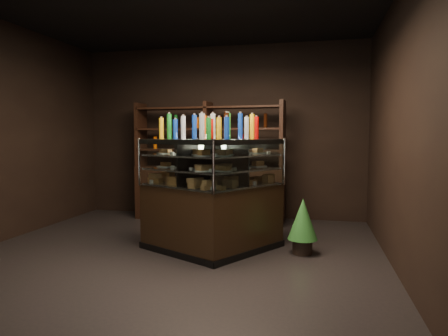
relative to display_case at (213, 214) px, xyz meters
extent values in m
plane|color=black|center=(-0.42, -0.31, -0.47)|extent=(5.00, 5.00, 0.00)
cube|color=black|center=(-0.42, 2.19, 1.03)|extent=(5.00, 0.02, 3.00)
cube|color=black|center=(-0.42, -2.81, 1.03)|extent=(5.00, 0.02, 3.00)
cube|color=black|center=(2.08, -0.31, 1.03)|extent=(0.02, 5.00, 3.00)
cube|color=black|center=(0.24, 0.07, -0.06)|extent=(1.19, 1.40, 0.82)
cube|color=black|center=(0.24, 0.07, -0.43)|extent=(1.23, 1.44, 0.08)
cube|color=black|center=(0.24, 0.07, 0.90)|extent=(1.19, 1.40, 0.06)
cube|color=silver|center=(0.24, 0.07, 0.36)|extent=(1.13, 1.33, 0.02)
cube|color=silver|center=(0.24, 0.07, 0.55)|extent=(1.13, 1.33, 0.02)
cube|color=silver|center=(0.24, 0.07, 0.72)|extent=(1.13, 1.33, 0.02)
cube|color=white|center=(0.51, -0.10, 0.64)|extent=(0.67, 1.07, 0.58)
cylinder|color=silver|center=(0.84, 0.44, 0.64)|extent=(0.03, 0.03, 0.60)
cylinder|color=silver|center=(0.17, -0.63, 0.64)|extent=(0.03, 0.03, 0.60)
cube|color=black|center=(-0.24, -0.06, -0.06)|extent=(1.40, 1.13, 0.82)
cube|color=black|center=(-0.24, -0.06, -0.43)|extent=(1.44, 1.16, 0.08)
cube|color=black|center=(-0.24, -0.06, 0.90)|extent=(1.40, 1.13, 0.06)
cube|color=silver|center=(-0.24, -0.06, 0.36)|extent=(1.33, 1.06, 0.02)
cube|color=silver|center=(-0.24, -0.06, 0.55)|extent=(1.33, 1.06, 0.02)
cube|color=silver|center=(-0.24, -0.06, 0.72)|extent=(1.33, 1.06, 0.02)
cube|color=white|center=(-0.39, -0.35, 0.64)|extent=(1.12, 0.58, 0.58)
cylinder|color=silver|center=(0.17, -0.63, 0.64)|extent=(0.03, 0.03, 0.60)
cylinder|color=silver|center=(-0.94, -0.06, 0.64)|extent=(0.03, 0.03, 0.60)
cube|color=#BC7843|center=(-0.01, -0.39, 0.40)|extent=(0.17, 0.20, 0.06)
cube|color=#BC7843|center=(0.17, -0.10, 0.40)|extent=(0.17, 0.20, 0.06)
cube|color=#BC7843|center=(0.36, 0.20, 0.40)|extent=(0.17, 0.20, 0.06)
cube|color=#BC7843|center=(0.55, 0.50, 0.40)|extent=(0.17, 0.20, 0.06)
cylinder|color=white|center=(-0.01, -0.34, 0.57)|extent=(0.24, 0.24, 0.02)
cube|color=#BC7843|center=(-0.01, -0.34, 0.60)|extent=(0.16, 0.19, 0.05)
cylinder|color=white|center=(0.16, -0.07, 0.57)|extent=(0.24, 0.24, 0.02)
cube|color=#BC7843|center=(0.16, -0.07, 0.60)|extent=(0.16, 0.19, 0.05)
cylinder|color=white|center=(0.32, 0.20, 0.57)|extent=(0.24, 0.24, 0.02)
cube|color=#BC7843|center=(0.32, 0.20, 0.60)|extent=(0.16, 0.19, 0.05)
cylinder|color=white|center=(0.49, 0.47, 0.57)|extent=(0.24, 0.24, 0.02)
cube|color=#BC7843|center=(0.49, 0.47, 0.60)|extent=(0.16, 0.19, 0.05)
cylinder|color=white|center=(-0.01, -0.34, 0.74)|extent=(0.24, 0.24, 0.02)
cube|color=#BC7843|center=(-0.01, -0.34, 0.78)|extent=(0.16, 0.19, 0.05)
cylinder|color=white|center=(0.16, -0.07, 0.74)|extent=(0.24, 0.24, 0.02)
cube|color=#BC7843|center=(0.16, -0.07, 0.78)|extent=(0.16, 0.19, 0.05)
cylinder|color=white|center=(0.32, 0.20, 0.74)|extent=(0.24, 0.24, 0.02)
cube|color=#BC7843|center=(0.32, 0.20, 0.78)|extent=(0.16, 0.19, 0.05)
cylinder|color=white|center=(0.49, 0.47, 0.74)|extent=(0.24, 0.24, 0.02)
cube|color=#BC7843|center=(0.49, 0.47, 0.78)|extent=(0.16, 0.19, 0.05)
cube|color=#BC7843|center=(-0.72, 0.15, 0.40)|extent=(0.20, 0.16, 0.06)
cube|color=#BC7843|center=(-0.41, -0.01, 0.40)|extent=(0.20, 0.16, 0.06)
cube|color=#BC7843|center=(-0.10, -0.17, 0.40)|extent=(0.20, 0.16, 0.06)
cube|color=#BC7843|center=(0.21, -0.33, 0.40)|extent=(0.20, 0.16, 0.06)
cylinder|color=white|center=(-0.67, 0.15, 0.57)|extent=(0.24, 0.24, 0.02)
cube|color=#BC7843|center=(-0.67, 0.15, 0.60)|extent=(0.19, 0.15, 0.05)
cylinder|color=white|center=(-0.38, 0.01, 0.57)|extent=(0.24, 0.24, 0.02)
cube|color=#BC7843|center=(-0.38, 0.01, 0.60)|extent=(0.19, 0.15, 0.05)
cylinder|color=white|center=(-0.10, -0.14, 0.57)|extent=(0.24, 0.24, 0.02)
cube|color=#BC7843|center=(-0.10, -0.14, 0.60)|extent=(0.19, 0.15, 0.05)
cylinder|color=white|center=(0.18, -0.28, 0.57)|extent=(0.24, 0.24, 0.02)
cube|color=#BC7843|center=(0.18, -0.28, 0.60)|extent=(0.19, 0.15, 0.05)
cylinder|color=white|center=(-0.67, 0.15, 0.74)|extent=(0.24, 0.24, 0.02)
cube|color=#BC7843|center=(-0.67, 0.15, 0.78)|extent=(0.19, 0.15, 0.05)
cylinder|color=white|center=(-0.38, 0.01, 0.74)|extent=(0.24, 0.24, 0.02)
cube|color=#BC7843|center=(-0.38, 0.01, 0.78)|extent=(0.19, 0.15, 0.05)
cylinder|color=white|center=(-0.10, -0.14, 0.74)|extent=(0.24, 0.24, 0.02)
cube|color=#BC7843|center=(-0.10, -0.14, 0.78)|extent=(0.19, 0.15, 0.05)
cylinder|color=white|center=(0.18, -0.28, 0.74)|extent=(0.24, 0.24, 0.02)
cube|color=#BC7843|center=(0.18, -0.28, 0.78)|extent=(0.19, 0.15, 0.05)
cylinder|color=silver|center=(-0.04, -0.38, 1.07)|extent=(0.06, 0.06, 0.28)
cylinder|color=silver|center=(-0.04, -0.38, 1.22)|extent=(0.03, 0.03, 0.02)
cylinder|color=black|center=(0.03, -0.27, 1.07)|extent=(0.06, 0.06, 0.28)
cylinder|color=silver|center=(0.03, -0.27, 1.22)|extent=(0.03, 0.03, 0.02)
cylinder|color=#D8590A|center=(0.10, -0.15, 1.07)|extent=(0.06, 0.06, 0.28)
cylinder|color=silver|center=(0.10, -0.15, 1.22)|extent=(0.03, 0.03, 0.02)
cylinder|color=#147223|center=(0.17, -0.04, 1.07)|extent=(0.06, 0.06, 0.28)
cylinder|color=silver|center=(0.17, -0.04, 1.22)|extent=(0.03, 0.03, 0.02)
cylinder|color=#0F38B2|center=(0.24, 0.07, 1.07)|extent=(0.06, 0.06, 0.28)
cylinder|color=silver|center=(0.24, 0.07, 1.22)|extent=(0.03, 0.03, 0.02)
cylinder|color=#B20C0A|center=(0.31, 0.18, 1.07)|extent=(0.06, 0.06, 0.28)
cylinder|color=silver|center=(0.31, 0.18, 1.22)|extent=(0.03, 0.03, 0.02)
cylinder|color=yellow|center=(0.38, 0.29, 1.07)|extent=(0.06, 0.06, 0.28)
cylinder|color=silver|center=(0.38, 0.29, 1.22)|extent=(0.03, 0.03, 0.02)
cylinder|color=silver|center=(0.45, 0.40, 1.07)|extent=(0.06, 0.06, 0.28)
cylinder|color=silver|center=(0.45, 0.40, 1.22)|extent=(0.03, 0.03, 0.02)
cylinder|color=black|center=(0.52, 0.52, 1.07)|extent=(0.06, 0.06, 0.28)
cylinder|color=silver|center=(0.52, 0.52, 1.22)|extent=(0.03, 0.03, 0.02)
cylinder|color=silver|center=(-0.71, 0.17, 1.07)|extent=(0.06, 0.06, 0.28)
cylinder|color=silver|center=(-0.71, 0.17, 1.22)|extent=(0.03, 0.03, 0.02)
cylinder|color=black|center=(-0.59, 0.11, 1.07)|extent=(0.06, 0.06, 0.28)
cylinder|color=silver|center=(-0.59, 0.11, 1.22)|extent=(0.03, 0.03, 0.02)
cylinder|color=#D8590A|center=(-0.48, 0.05, 1.07)|extent=(0.06, 0.06, 0.28)
cylinder|color=silver|center=(-0.48, 0.05, 1.22)|extent=(0.03, 0.03, 0.02)
cylinder|color=#147223|center=(-0.36, -0.01, 1.07)|extent=(0.06, 0.06, 0.28)
cylinder|color=silver|center=(-0.36, -0.01, 1.22)|extent=(0.03, 0.03, 0.02)
cylinder|color=#0F38B2|center=(-0.24, -0.06, 1.07)|extent=(0.06, 0.06, 0.28)
cylinder|color=silver|center=(-0.24, -0.06, 1.22)|extent=(0.03, 0.03, 0.02)
cylinder|color=#B20C0A|center=(-0.12, -0.12, 1.07)|extent=(0.06, 0.06, 0.28)
cylinder|color=silver|center=(-0.12, -0.12, 1.22)|extent=(0.03, 0.03, 0.02)
cylinder|color=yellow|center=(-0.01, -0.18, 1.07)|extent=(0.06, 0.06, 0.28)
cylinder|color=silver|center=(-0.01, -0.18, 1.22)|extent=(0.03, 0.03, 0.02)
cylinder|color=silver|center=(0.11, -0.24, 1.07)|extent=(0.06, 0.06, 0.28)
cylinder|color=silver|center=(0.11, -0.24, 1.22)|extent=(0.03, 0.03, 0.02)
cylinder|color=black|center=(0.23, -0.30, 1.07)|extent=(0.06, 0.06, 0.28)
cylinder|color=silver|center=(0.23, -0.30, 1.22)|extent=(0.03, 0.03, 0.02)
cylinder|color=black|center=(1.09, 0.15, -0.38)|extent=(0.24, 0.24, 0.18)
cone|color=#1B5F2B|center=(1.09, 0.15, -0.04)|extent=(0.36, 0.36, 0.50)
cone|color=#1B5F2B|center=(1.09, 0.15, 0.12)|extent=(0.28, 0.28, 0.35)
cube|color=black|center=(-0.53, 1.74, -0.02)|extent=(2.56, 0.53, 0.90)
cube|color=black|center=(-1.77, 1.80, 0.98)|extent=(0.08, 0.38, 1.10)
cube|color=black|center=(-0.53, 1.74, 0.98)|extent=(0.08, 0.38, 1.10)
cube|color=black|center=(0.71, 1.68, 0.98)|extent=(0.08, 0.38, 1.10)
cube|color=black|center=(-0.53, 1.74, 0.73)|extent=(2.51, 0.49, 0.03)
cube|color=black|center=(-0.53, 1.74, 1.08)|extent=(2.51, 0.49, 0.03)
cube|color=black|center=(-0.53, 1.74, 1.43)|extent=(2.51, 0.49, 0.03)
cylinder|color=silver|center=(-1.49, 1.78, 0.85)|extent=(0.06, 0.06, 0.22)
cylinder|color=black|center=(-1.11, 1.77, 0.85)|extent=(0.06, 0.06, 0.22)
cylinder|color=#D8590A|center=(-0.72, 1.75, 0.85)|extent=(0.06, 0.06, 0.22)
cylinder|color=#147223|center=(-0.33, 1.73, 0.85)|extent=(0.06, 0.06, 0.22)
cylinder|color=#0F38B2|center=(0.05, 1.71, 0.85)|extent=(0.06, 0.06, 0.22)
cylinder|color=#B20C0A|center=(0.44, 1.70, 0.85)|extent=(0.06, 0.06, 0.22)
camera|label=1|loc=(1.23, -4.72, 0.97)|focal=32.00mm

